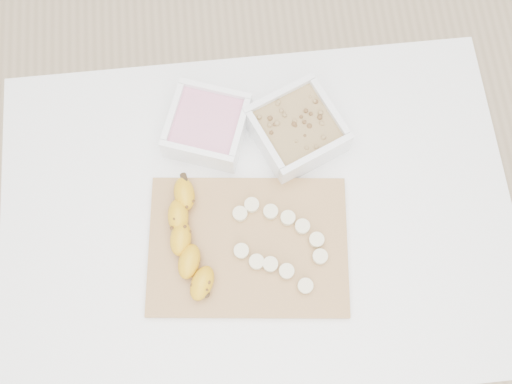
{
  "coord_description": "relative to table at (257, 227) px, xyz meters",
  "views": [
    {
      "loc": [
        -0.03,
        -0.28,
        1.83
      ],
      "look_at": [
        0.0,
        0.03,
        0.81
      ],
      "focal_mm": 40.0,
      "sensor_mm": 36.0,
      "label": 1
    }
  ],
  "objects": [
    {
      "name": "ground",
      "position": [
        0.0,
        0.0,
        -0.65
      ],
      "size": [
        3.5,
        3.5,
        0.0
      ],
      "primitive_type": "plane",
      "color": "#C6AD89",
      "rests_on": "ground"
    },
    {
      "name": "bowl_granola",
      "position": [
        0.09,
        0.16,
        0.13
      ],
      "size": [
        0.21,
        0.21,
        0.07
      ],
      "color": "white",
      "rests_on": "table"
    },
    {
      "name": "banana",
      "position": [
        -0.13,
        -0.05,
        0.13
      ],
      "size": [
        0.08,
        0.23,
        0.04
      ],
      "primitive_type": null,
      "rotation": [
        0.0,
        0.0,
        -0.08
      ],
      "color": "gold",
      "rests_on": "cutting_board"
    },
    {
      "name": "banana_slices",
      "position": [
        0.03,
        -0.06,
        0.12
      ],
      "size": [
        0.17,
        0.19,
        0.02
      ],
      "color": "beige",
      "rests_on": "cutting_board"
    },
    {
      "name": "bowl_yogurt",
      "position": [
        -0.08,
        0.18,
        0.13
      ],
      "size": [
        0.19,
        0.19,
        0.07
      ],
      "color": "white",
      "rests_on": "table"
    },
    {
      "name": "table",
      "position": [
        0.0,
        0.0,
        0.0
      ],
      "size": [
        1.0,
        0.7,
        0.75
      ],
      "color": "white",
      "rests_on": "ground"
    },
    {
      "name": "cutting_board",
      "position": [
        -0.02,
        -0.06,
        0.1
      ],
      "size": [
        0.4,
        0.31,
        0.01
      ],
      "primitive_type": "cube",
      "rotation": [
        0.0,
        0.0,
        -0.11
      ],
      "color": "#A6804A",
      "rests_on": "table"
    }
  ]
}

